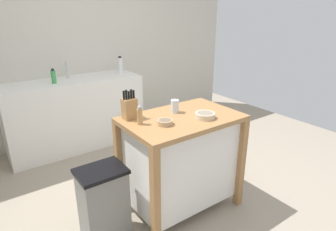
% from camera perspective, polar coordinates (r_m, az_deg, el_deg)
% --- Properties ---
extents(ground_plane, '(6.03, 6.03, 0.00)m').
position_cam_1_polar(ground_plane, '(2.91, 0.24, -16.80)').
color(ground_plane, gray).
rests_on(ground_plane, ground).
extents(wall_back, '(5.03, 0.10, 2.60)m').
position_cam_1_polar(wall_back, '(4.22, -17.09, 13.34)').
color(wall_back, beige).
rests_on(wall_back, ground).
extents(kitchen_island, '(0.99, 0.64, 0.90)m').
position_cam_1_polar(kitchen_island, '(2.60, 2.59, -8.46)').
color(kitchen_island, '#9E7042').
rests_on(kitchen_island, ground).
extents(knife_block, '(0.11, 0.09, 0.25)m').
position_cam_1_polar(knife_block, '(2.38, -7.61, 1.51)').
color(knife_block, '#AD7F4C').
rests_on(knife_block, kitchen_island).
extents(bowl_stoneware_deep, '(0.12, 0.12, 0.04)m').
position_cam_1_polar(bowl_stoneware_deep, '(2.26, -0.59, -1.30)').
color(bowl_stoneware_deep, tan).
rests_on(bowl_stoneware_deep, kitchen_island).
extents(bowl_ceramic_small, '(0.16, 0.16, 0.04)m').
position_cam_1_polar(bowl_ceramic_small, '(2.41, 7.30, 0.04)').
color(bowl_ceramic_small, beige).
rests_on(bowl_ceramic_small, kitchen_island).
extents(drinking_cup, '(0.07, 0.07, 0.11)m').
position_cam_1_polar(drinking_cup, '(2.52, 1.36, 1.86)').
color(drinking_cup, silver).
rests_on(drinking_cup, kitchen_island).
extents(pepper_grinder, '(0.04, 0.04, 0.15)m').
position_cam_1_polar(pepper_grinder, '(2.26, -5.59, -0.02)').
color(pepper_grinder, tan).
rests_on(pepper_grinder, kitchen_island).
extents(trash_bin, '(0.36, 0.28, 0.63)m').
position_cam_1_polar(trash_bin, '(2.42, -12.54, -16.71)').
color(trash_bin, slate).
rests_on(trash_bin, ground).
extents(sink_counter, '(1.72, 0.60, 0.90)m').
position_cam_1_polar(sink_counter, '(4.00, -17.77, 0.38)').
color(sink_counter, white).
rests_on(sink_counter, ground).
extents(sink_faucet, '(0.02, 0.02, 0.22)m').
position_cam_1_polar(sink_faucet, '(3.99, -19.29, 8.50)').
color(sink_faucet, '#B7BCC1').
rests_on(sink_faucet, sink_counter).
extents(bottle_spray_cleaner, '(0.06, 0.06, 0.18)m').
position_cam_1_polar(bottle_spray_cleaner, '(3.77, -21.62, 7.12)').
color(bottle_spray_cleaner, green).
rests_on(bottle_spray_cleaner, sink_counter).
extents(bottle_hand_soap, '(0.07, 0.07, 0.23)m').
position_cam_1_polar(bottle_hand_soap, '(4.13, -9.38, 9.75)').
color(bottle_hand_soap, white).
rests_on(bottle_hand_soap, sink_counter).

